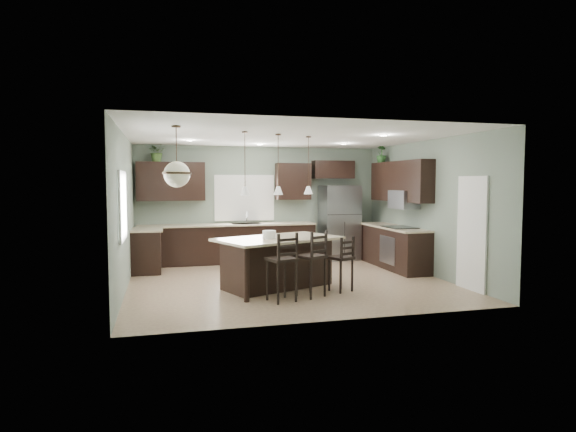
# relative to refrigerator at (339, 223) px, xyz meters

# --- Properties ---
(ground) EXTENTS (6.00, 6.00, 0.00)m
(ground) POSITION_rel_refrigerator_xyz_m (-1.92, -2.31, -0.93)
(ground) COLOR #9E8466
(ground) RESTS_ON ground
(pantry_door) EXTENTS (0.04, 0.82, 2.04)m
(pantry_door) POSITION_rel_refrigerator_xyz_m (1.05, -3.86, 0.09)
(pantry_door) COLOR white
(pantry_door) RESTS_ON ground
(window_back) EXTENTS (1.35, 0.02, 1.00)m
(window_back) POSITION_rel_refrigerator_xyz_m (-2.32, 0.43, 0.62)
(window_back) COLOR white
(window_back) RESTS_ON room_shell
(window_left) EXTENTS (0.02, 1.10, 1.00)m
(window_left) POSITION_rel_refrigerator_xyz_m (-4.91, -3.11, 0.62)
(window_left) COLOR white
(window_left) RESTS_ON room_shell
(left_return_cabs) EXTENTS (0.60, 0.90, 0.90)m
(left_return_cabs) POSITION_rel_refrigerator_xyz_m (-4.62, -0.61, -0.48)
(left_return_cabs) COLOR black
(left_return_cabs) RESTS_ON ground
(left_return_countertop) EXTENTS (0.66, 0.96, 0.04)m
(left_return_countertop) POSITION_rel_refrigerator_xyz_m (-4.60, -0.61, -0.01)
(left_return_countertop) COLOR #BFB090
(left_return_countertop) RESTS_ON left_return_cabs
(back_lower_cabs) EXTENTS (4.20, 0.60, 0.90)m
(back_lower_cabs) POSITION_rel_refrigerator_xyz_m (-2.77, 0.14, -0.48)
(back_lower_cabs) COLOR black
(back_lower_cabs) RESTS_ON ground
(back_countertop) EXTENTS (4.20, 0.66, 0.04)m
(back_countertop) POSITION_rel_refrigerator_xyz_m (-2.77, 0.12, -0.01)
(back_countertop) COLOR #BFB090
(back_countertop) RESTS_ON back_lower_cabs
(sink_inset) EXTENTS (0.70, 0.45, 0.01)m
(sink_inset) POSITION_rel_refrigerator_xyz_m (-2.32, 0.12, 0.01)
(sink_inset) COLOR gray
(sink_inset) RESTS_ON back_countertop
(faucet) EXTENTS (0.02, 0.02, 0.28)m
(faucet) POSITION_rel_refrigerator_xyz_m (-2.32, 0.09, 0.16)
(faucet) COLOR silver
(faucet) RESTS_ON back_countertop
(back_upper_left) EXTENTS (1.55, 0.34, 0.90)m
(back_upper_left) POSITION_rel_refrigerator_xyz_m (-4.07, 0.27, 1.02)
(back_upper_left) COLOR black
(back_upper_left) RESTS_ON room_shell
(back_upper_right) EXTENTS (0.85, 0.34, 0.90)m
(back_upper_right) POSITION_rel_refrigerator_xyz_m (-1.12, 0.27, 1.02)
(back_upper_right) COLOR black
(back_upper_right) RESTS_ON room_shell
(fridge_header) EXTENTS (1.05, 0.34, 0.45)m
(fridge_header) POSITION_rel_refrigerator_xyz_m (-0.07, 0.27, 1.32)
(fridge_header) COLOR black
(fridge_header) RESTS_ON room_shell
(right_lower_cabs) EXTENTS (0.60, 2.35, 0.90)m
(right_lower_cabs) POSITION_rel_refrigerator_xyz_m (0.78, -1.43, -0.48)
(right_lower_cabs) COLOR black
(right_lower_cabs) RESTS_ON ground
(right_countertop) EXTENTS (0.66, 2.35, 0.04)m
(right_countertop) POSITION_rel_refrigerator_xyz_m (0.76, -1.43, -0.01)
(right_countertop) COLOR #BFB090
(right_countertop) RESTS_ON right_lower_cabs
(cooktop) EXTENTS (0.58, 0.75, 0.02)m
(cooktop) POSITION_rel_refrigerator_xyz_m (0.76, -1.71, 0.02)
(cooktop) COLOR black
(cooktop) RESTS_ON right_countertop
(wall_oven_front) EXTENTS (0.01, 0.72, 0.60)m
(wall_oven_front) POSITION_rel_refrigerator_xyz_m (0.47, -1.71, -0.48)
(wall_oven_front) COLOR gray
(wall_oven_front) RESTS_ON right_lower_cabs
(right_upper_cabs) EXTENTS (0.34, 2.35, 0.90)m
(right_upper_cabs) POSITION_rel_refrigerator_xyz_m (0.91, -1.43, 1.02)
(right_upper_cabs) COLOR black
(right_upper_cabs) RESTS_ON room_shell
(microwave) EXTENTS (0.40, 0.75, 0.40)m
(microwave) POSITION_rel_refrigerator_xyz_m (0.86, -1.71, 0.62)
(microwave) COLOR gray
(microwave) RESTS_ON right_upper_cabs
(refrigerator) EXTENTS (0.90, 0.74, 1.85)m
(refrigerator) POSITION_rel_refrigerator_xyz_m (0.00, 0.00, 0.00)
(refrigerator) COLOR gray
(refrigerator) RESTS_ON ground
(kitchen_island) EXTENTS (2.49, 1.97, 0.92)m
(kitchen_island) POSITION_rel_refrigerator_xyz_m (-2.24, -2.82, -0.46)
(kitchen_island) COLOR black
(kitchen_island) RESTS_ON ground
(serving_dish) EXTENTS (0.24, 0.24, 0.14)m
(serving_dish) POSITION_rel_refrigerator_xyz_m (-2.43, -2.89, 0.07)
(serving_dish) COLOR white
(serving_dish) RESTS_ON kitchen_island
(bar_stool_left) EXTENTS (0.53, 0.53, 1.13)m
(bar_stool_left) POSITION_rel_refrigerator_xyz_m (-2.43, -3.81, -0.36)
(bar_stool_left) COLOR black
(bar_stool_left) RESTS_ON ground
(bar_stool_center) EXTENTS (0.57, 0.57, 1.13)m
(bar_stool_center) POSITION_rel_refrigerator_xyz_m (-1.87, -3.61, -0.36)
(bar_stool_center) COLOR black
(bar_stool_center) RESTS_ON ground
(bar_stool_right) EXTENTS (0.48, 0.48, 0.98)m
(bar_stool_right) POSITION_rel_refrigerator_xyz_m (-1.24, -3.37, -0.43)
(bar_stool_right) COLOR black
(bar_stool_right) RESTS_ON ground
(pendant_left) EXTENTS (0.17, 0.17, 1.10)m
(pendant_left) POSITION_rel_refrigerator_xyz_m (-2.89, -3.08, 1.32)
(pendant_left) COLOR silver
(pendant_left) RESTS_ON room_shell
(pendant_center) EXTENTS (0.17, 0.17, 1.10)m
(pendant_center) POSITION_rel_refrigerator_xyz_m (-2.24, -2.82, 1.32)
(pendant_center) COLOR white
(pendant_center) RESTS_ON room_shell
(pendant_right) EXTENTS (0.17, 0.17, 1.10)m
(pendant_right) POSITION_rel_refrigerator_xyz_m (-1.59, -2.55, 1.32)
(pendant_right) COLOR white
(pendant_right) RESTS_ON room_shell
(chandelier) EXTENTS (0.44, 0.44, 0.95)m
(chandelier) POSITION_rel_refrigerator_xyz_m (-4.05, -3.64, 1.40)
(chandelier) COLOR #F4EFC8
(chandelier) RESTS_ON room_shell
(plant_back_left) EXTENTS (0.53, 0.49, 0.47)m
(plant_back_left) POSITION_rel_refrigerator_xyz_m (-4.37, 0.24, 1.71)
(plant_back_left) COLOR #365424
(plant_back_left) RESTS_ON back_upper_left
(plant_right_wall) EXTENTS (0.30, 0.30, 0.43)m
(plant_right_wall) POSITION_rel_refrigerator_xyz_m (0.88, -0.51, 1.69)
(plant_right_wall) COLOR #2A5826
(plant_right_wall) RESTS_ON right_upper_cabs
(room_shell) EXTENTS (6.00, 6.00, 6.00)m
(room_shell) POSITION_rel_refrigerator_xyz_m (-1.92, -2.31, 0.77)
(room_shell) COLOR slate
(room_shell) RESTS_ON ground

